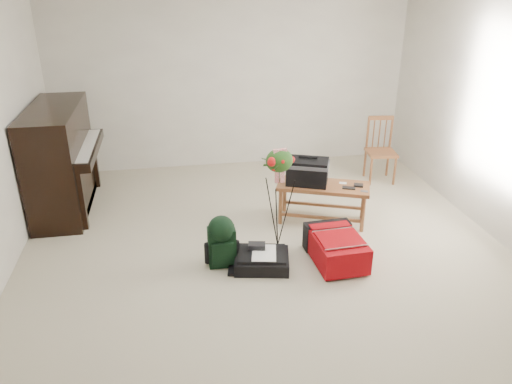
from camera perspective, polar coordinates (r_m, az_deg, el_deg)
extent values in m
cube|color=#BAB296|center=(5.08, 1.53, -7.70)|extent=(5.00, 5.50, 0.01)
cube|color=silver|center=(7.17, -2.77, 12.72)|extent=(5.00, 0.04, 2.50)
cube|color=black|center=(6.32, -21.47, 3.48)|extent=(0.55, 1.50, 1.25)
cube|color=black|center=(6.23, -18.92, 4.61)|extent=(0.28, 1.30, 0.10)
cube|color=white|center=(6.21, -18.98, 5.05)|extent=(0.22, 1.20, 0.02)
cube|color=black|center=(6.52, -20.28, -1.19)|extent=(0.45, 1.30, 0.10)
cube|color=#955630|center=(5.67, 7.70, 0.67)|extent=(1.10, 0.75, 0.04)
cylinder|color=#955630|center=(5.51, 3.49, -2.52)|extent=(0.04, 0.04, 0.42)
cylinder|color=#955630|center=(5.79, 2.76, -1.08)|extent=(0.04, 0.04, 0.42)
cylinder|color=#955630|center=(5.77, 12.41, -1.76)|extent=(0.04, 0.04, 0.42)
cylinder|color=#955630|center=(6.05, 11.29, -0.42)|extent=(0.04, 0.04, 0.42)
cube|color=#955630|center=(6.96, 14.09, 4.38)|extent=(0.42, 0.42, 0.04)
cylinder|color=#955630|center=(6.83, 13.20, 2.20)|extent=(0.03, 0.03, 0.38)
cylinder|color=#955630|center=(7.11, 12.23, 3.18)|extent=(0.03, 0.03, 0.38)
cylinder|color=#955630|center=(6.96, 15.65, 2.35)|extent=(0.03, 0.03, 0.38)
cylinder|color=#955630|center=(7.23, 14.61, 3.31)|extent=(0.03, 0.03, 0.38)
cube|color=#955630|center=(6.97, 13.95, 8.22)|extent=(0.34, 0.08, 0.05)
cylinder|color=#955630|center=(6.96, 12.54, 6.51)|extent=(0.03, 0.03, 0.47)
cylinder|color=#955630|center=(7.09, 14.98, 6.58)|extent=(0.03, 0.03, 0.47)
cube|color=#A60710|center=(5.04, 9.14, -6.34)|extent=(0.49, 0.71, 0.26)
cube|color=black|center=(5.25, 8.24, -4.89)|extent=(0.49, 0.18, 0.28)
cube|color=#A60710|center=(4.93, 9.43, -5.20)|extent=(0.43, 0.41, 0.02)
cube|color=silver|center=(4.77, 10.18, -6.29)|extent=(0.43, 0.03, 0.01)
cube|color=black|center=(4.94, 0.68, -7.87)|extent=(0.60, 0.51, 0.13)
cube|color=black|center=(4.90, 0.68, -7.10)|extent=(0.52, 0.44, 0.03)
cube|color=white|center=(4.87, 0.97, -6.94)|extent=(0.29, 0.35, 0.01)
cube|color=black|center=(4.92, -0.05, -6.26)|extent=(0.18, 0.14, 0.05)
cube|color=black|center=(4.91, -3.93, -6.26)|extent=(0.27, 0.16, 0.40)
cube|color=black|center=(4.84, -3.79, -7.08)|extent=(0.21, 0.05, 0.23)
sphere|color=black|center=(4.81, -3.99, -4.21)|extent=(0.26, 0.26, 0.26)
cube|color=black|center=(4.99, -4.75, -5.85)|extent=(0.04, 0.03, 0.36)
cube|color=black|center=(5.00, -3.32, -5.74)|extent=(0.04, 0.03, 0.36)
cylinder|color=black|center=(4.94, 2.67, 2.67)|extent=(0.01, 0.01, 0.29)
ellipsoid|color=#224E18|center=(4.91, 2.69, 3.61)|extent=(0.27, 0.19, 0.25)
cube|color=red|center=(4.86, 2.76, 4.49)|extent=(0.14, 0.06, 0.08)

